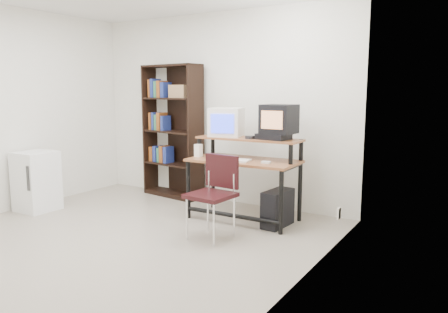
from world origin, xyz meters
The scene contains 17 objects.
floor centered at (0.00, 0.00, -0.01)m, with size 4.00×4.00×0.01m, color #A99D8C.
back_wall centered at (0.00, 2.00, 1.30)m, with size 4.00×0.01×2.60m, color white.
right_wall centered at (2.00, 0.00, 1.30)m, with size 0.01×4.00×2.60m, color white.
computer_desk centered at (0.77, 1.35, 0.70)m, with size 1.31×0.67×0.98m.
crt_monitor centered at (0.43, 1.49, 1.15)m, with size 0.47×0.47×0.36m.
vcr centered at (1.10, 1.45, 1.01)m, with size 0.36×0.26×0.08m, color black.
crt_tv centered at (1.14, 1.49, 1.22)m, with size 0.37×0.37×0.34m.
cd_spindle centered at (0.83, 1.38, 0.99)m, with size 0.12×0.12×0.05m, color #26262B.
keyboard centered at (0.67, 1.17, 0.74)m, with size 0.47×0.21×0.04m, color white.
mousepad centered at (1.11, 1.24, 0.72)m, with size 0.22×0.18×0.01m, color black.
mouse centered at (1.12, 1.22, 0.74)m, with size 0.10×0.06×0.03m, color white.
desk_speaker centered at (0.19, 1.23, 0.80)m, with size 0.08×0.07×0.17m, color white.
pc_tower centered at (1.24, 1.30, 0.21)m, with size 0.20×0.45×0.42m, color black.
school_chair centered at (0.82, 0.61, 0.54)m, with size 0.47×0.47×0.87m.
bookshelf centered at (-0.69, 1.86, 0.97)m, with size 0.99×0.44×1.91m.
mini_fridge centered at (-1.72, 0.29, 0.38)m, with size 0.45×0.47×0.77m.
wall_outlet centered at (1.99, 1.15, 0.30)m, with size 0.02×0.08×0.12m, color beige.
Camera 1 is at (3.25, -3.16, 1.55)m, focal length 35.00 mm.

